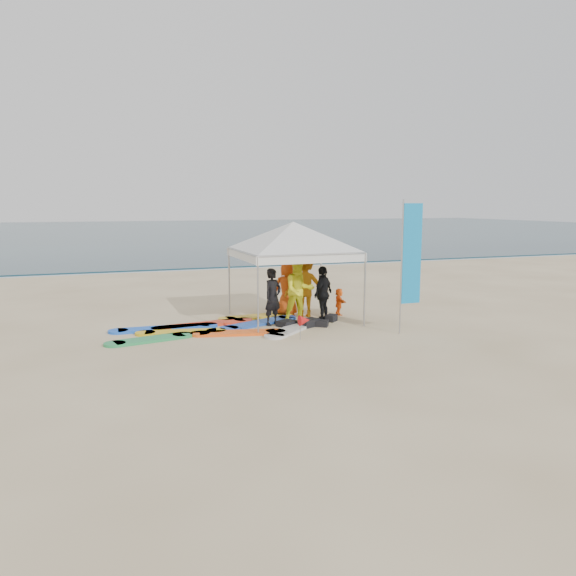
% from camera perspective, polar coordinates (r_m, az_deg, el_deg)
% --- Properties ---
extents(ground, '(120.00, 120.00, 0.00)m').
position_cam_1_polar(ground, '(12.91, 1.38, -7.04)').
color(ground, beige).
rests_on(ground, ground).
extents(ocean, '(160.00, 84.00, 0.08)m').
position_cam_1_polar(ocean, '(71.81, -16.29, 5.50)').
color(ocean, '#0C2633').
rests_on(ocean, ground).
extents(shoreline_foam, '(160.00, 1.20, 0.01)m').
position_cam_1_polar(shoreline_foam, '(30.33, -11.16, 1.84)').
color(shoreline_foam, silver).
rests_on(shoreline_foam, ground).
extents(person_black_a, '(0.71, 0.62, 1.64)m').
position_cam_1_polar(person_black_a, '(16.09, -1.55, -0.91)').
color(person_black_a, black).
rests_on(person_black_a, ground).
extents(person_yellow, '(0.96, 0.77, 1.92)m').
position_cam_1_polar(person_yellow, '(16.41, 1.13, -0.25)').
color(person_yellow, '#F8F723').
rests_on(person_yellow, ground).
extents(person_orange_a, '(1.36, 0.92, 1.95)m').
position_cam_1_polar(person_orange_a, '(17.28, 1.73, 0.26)').
color(person_orange_a, orange).
rests_on(person_orange_a, ground).
extents(person_black_b, '(1.01, 0.92, 1.65)m').
position_cam_1_polar(person_black_b, '(16.68, 3.58, -0.58)').
color(person_black_b, black).
rests_on(person_black_b, ground).
extents(person_orange_b, '(0.91, 0.69, 1.68)m').
position_cam_1_polar(person_orange_b, '(17.51, -0.10, -0.07)').
color(person_orange_b, '#CA4811').
rests_on(person_orange_b, ground).
extents(person_seated, '(0.36, 0.81, 0.84)m').
position_cam_1_polar(person_seated, '(17.71, 5.20, -1.38)').
color(person_seated, orange).
rests_on(person_seated, ground).
extents(canopy_tent, '(4.46, 4.46, 3.37)m').
position_cam_1_polar(canopy_tent, '(16.65, 0.54, 6.71)').
color(canopy_tent, '#A5A5A8').
rests_on(canopy_tent, ground).
extents(feather_flag, '(0.60, 0.04, 3.59)m').
position_cam_1_polar(feather_flag, '(15.28, 12.35, 3.26)').
color(feather_flag, '#A5A5A8').
rests_on(feather_flag, ground).
extents(marker_pennant, '(0.28, 0.28, 0.64)m').
position_cam_1_polar(marker_pennant, '(14.47, 1.69, -3.32)').
color(marker_pennant, '#A5A5A8').
rests_on(marker_pennant, ground).
extents(gear_pile, '(2.01, 0.98, 0.22)m').
position_cam_1_polar(gear_pile, '(16.17, 2.13, -3.49)').
color(gear_pile, black).
rests_on(gear_pile, ground).
extents(surfboard_spread, '(5.73, 3.20, 0.07)m').
position_cam_1_polar(surfboard_spread, '(15.85, -7.03, -4.02)').
color(surfboard_spread, gold).
rests_on(surfboard_spread, ground).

